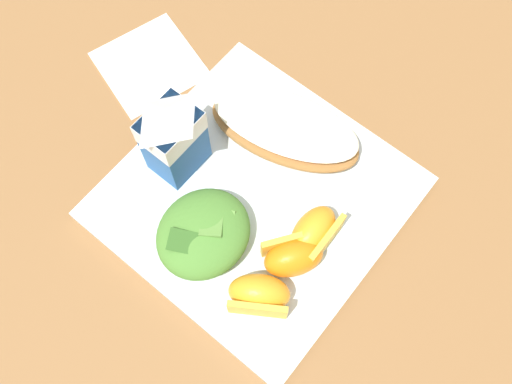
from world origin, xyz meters
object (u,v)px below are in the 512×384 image
Objects in this scene: orange_wedge_front at (259,295)px; orange_wedge_rear at (314,233)px; milk_carton at (172,135)px; paper_napkin at (149,64)px; white_plate at (256,198)px; orange_wedge_middle at (293,256)px; cheesy_pizza_bread at (285,129)px; green_salad_pile at (203,233)px.

orange_wedge_front is 1.15× the size of orange_wedge_rear.
milk_carton is at bearing 96.97° from orange_wedge_rear.
orange_wedge_front is at bearing -116.18° from paper_napkin.
white_plate is 0.22m from paper_napkin.
orange_wedge_front is at bearing 177.93° from orange_wedge_middle.
orange_wedge_middle and orange_wedge_rear have the same top height.
milk_carton reaches higher than orange_wedge_rear.
orange_wedge_middle is (-0.01, -0.16, -0.04)m from milk_carton.
milk_carton is 1.00× the size of paper_napkin.
orange_wedge_rear is at bearing -3.18° from orange_wedge_middle.
white_plate is at bearing -104.70° from paper_napkin.
cheesy_pizza_bread reaches higher than paper_napkin.
orange_wedge_rear is at bearing -127.88° from cheesy_pizza_bread.
orange_wedge_rear is at bearing -83.03° from milk_carton.
cheesy_pizza_bread is 1.68× the size of milk_carton.
orange_wedge_middle is at bearing -107.19° from paper_napkin.
white_plate is 4.01× the size of orange_wedge_middle.
paper_napkin is (-0.02, 0.19, -0.03)m from cheesy_pizza_bread.
green_salad_pile is 1.64× the size of orange_wedge_rear.
green_salad_pile is at bearing 171.93° from white_plate.
orange_wedge_middle is at bearing -94.26° from milk_carton.
orange_wedge_middle is at bearing -138.71° from cheesy_pizza_bread.
orange_wedge_rear reaches higher than white_plate.
orange_wedge_front reaches higher than cheesy_pizza_bread.
paper_napkin is at bearing 57.81° from green_salad_pile.
orange_wedge_rear is (-0.00, -0.08, 0.03)m from white_plate.
orange_wedge_front is (-0.08, -0.07, 0.03)m from white_plate.
orange_wedge_front is 0.08m from orange_wedge_rear.
orange_wedge_front is at bearing -149.73° from cheesy_pizza_bread.
orange_wedge_rear reaches higher than paper_napkin.
white_plate is at bearing 89.83° from orange_wedge_rear.
paper_napkin is (0.06, 0.21, -0.01)m from white_plate.
orange_wedge_middle is at bearing 176.82° from orange_wedge_rear.
orange_wedge_front is (-0.01, -0.08, -0.00)m from green_salad_pile.
orange_wedge_front is (-0.16, -0.09, 0.00)m from cheesy_pizza_bread.
orange_wedge_front is 0.32m from paper_napkin.
cheesy_pizza_bread is at bearing -36.49° from milk_carton.
orange_wedge_front is 0.64× the size of paper_napkin.
white_plate is at bearing -8.07° from green_salad_pile.
orange_wedge_rear reaches higher than cheesy_pizza_bread.
orange_wedge_middle is 0.63× the size of paper_napkin.
white_plate is 2.55× the size of milk_carton.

